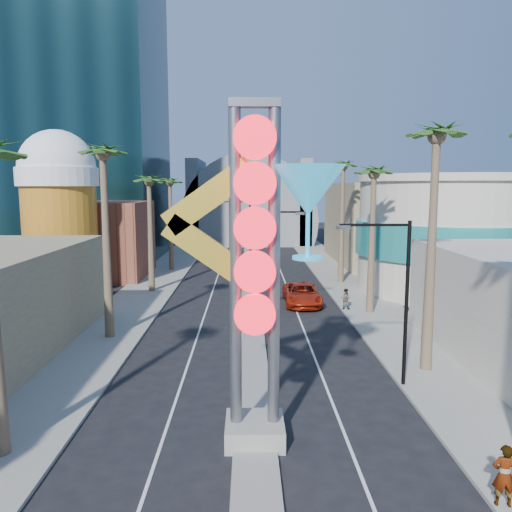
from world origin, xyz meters
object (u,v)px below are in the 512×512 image
Objects in this scene: pedestrian_a at (504,475)px; pedestrian_b at (345,299)px; neon_sign at (277,249)px; red_pickup at (302,294)px.

pedestrian_a is 24.09m from pedestrian_b.
pedestrian_a is at bearing -32.73° from neon_sign.
red_pickup is at bearing -73.90° from pedestrian_a.
pedestrian_a reaches higher than red_pickup.
neon_sign is 21.89m from pedestrian_b.
red_pickup is at bearing 81.39° from neon_sign.
neon_sign is 2.05× the size of red_pickup.
pedestrian_b is at bearing -34.32° from red_pickup.
pedestrian_a is 1.18× the size of pedestrian_b.
neon_sign reaches higher than red_pickup.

